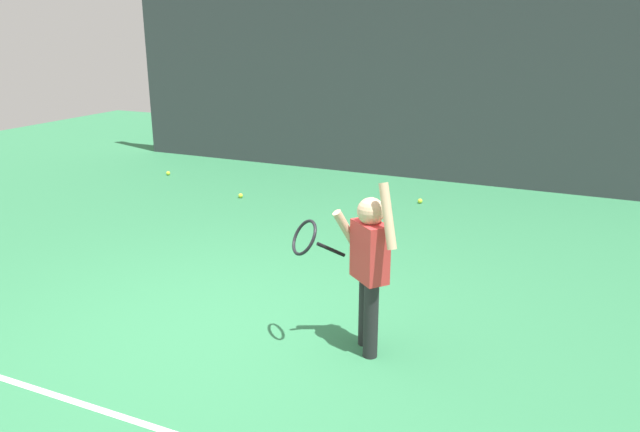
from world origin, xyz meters
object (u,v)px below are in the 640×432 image
object	(u,v)px
tennis_player	(367,261)
tennis_ball_5	(168,173)
tennis_ball_3	(241,196)
tennis_ball_1	(361,251)
tennis_ball_0	(420,201)

from	to	relation	value
tennis_player	tennis_ball_5	distance (m)	6.36
tennis_player	tennis_ball_3	size ratio (longest dim) A/B	20.46
tennis_player	tennis_ball_5	bearing A→B (deg)	-179.01
tennis_ball_5	tennis_ball_1	bearing A→B (deg)	-26.25
tennis_ball_0	tennis_ball_3	distance (m)	2.53
tennis_player	tennis_ball_3	distance (m)	4.58
tennis_ball_0	tennis_ball_1	bearing A→B (deg)	-91.26
tennis_player	tennis_ball_0	size ratio (longest dim) A/B	20.46
tennis_ball_1	tennis_ball_5	xyz separation A→B (m)	(-4.16, 2.05, 0.00)
tennis_ball_3	tennis_ball_5	distance (m)	1.93
tennis_ball_5	tennis_player	bearing A→B (deg)	-38.88
tennis_ball_0	tennis_ball_5	size ratio (longest dim) A/B	1.00
tennis_player	tennis_ball_0	bearing A→B (deg)	139.78
tennis_ball_5	tennis_ball_0	bearing A→B (deg)	1.45
tennis_ball_1	tennis_ball_3	bearing A→B (deg)	149.93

